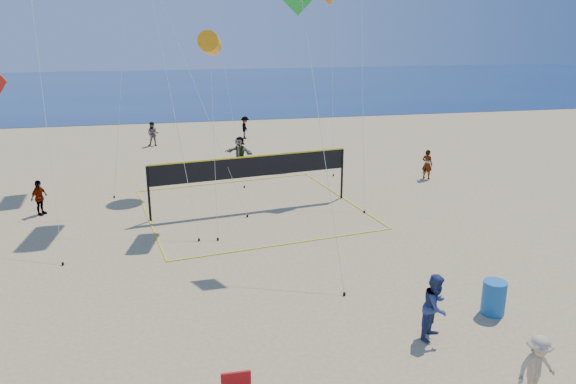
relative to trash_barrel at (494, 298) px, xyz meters
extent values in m
cube|color=navy|center=(-7.67, 58.00, -0.48)|extent=(140.00, 50.00, 0.03)
imported|color=navy|center=(-2.19, -0.81, 0.40)|extent=(1.10, 1.08, 1.78)
imported|color=tan|center=(-1.15, -3.58, 0.28)|extent=(1.08, 0.73, 1.54)
imported|color=gray|center=(-14.36, 11.53, 0.27)|extent=(0.76, 0.96, 1.52)
imported|color=gray|center=(-5.11, 17.29, 0.44)|extent=(1.71, 1.48, 1.87)
imported|color=gray|center=(4.22, 13.49, 0.28)|extent=(0.65, 0.67, 1.56)
imported|color=gray|center=(-9.97, 24.51, 0.30)|extent=(0.88, 0.75, 1.59)
imported|color=gray|center=(-3.74, 25.65, 0.28)|extent=(0.83, 1.12, 1.56)
cylinder|color=#1A61A9|center=(0.00, 0.00, 0.00)|extent=(0.79, 0.79, 0.99)
cylinder|color=black|center=(-9.75, 9.78, 0.68)|extent=(0.10, 0.10, 2.34)
cylinder|color=black|center=(-1.09, 11.21, 0.68)|extent=(0.10, 0.10, 2.34)
cube|color=black|center=(-5.42, 10.50, 1.41)|extent=(8.66, 1.44, 0.88)
cube|color=yellow|center=(-5.42, 10.50, 1.87)|extent=(8.66, 1.45, 0.06)
cube|color=yellow|center=(-4.71, 6.17, -0.48)|extent=(8.86, 1.50, 0.02)
cube|color=yellow|center=(-6.13, 14.82, -0.48)|extent=(8.86, 1.50, 0.02)
cylinder|color=silver|center=(-13.17, 9.04, 4.62)|extent=(1.25, 6.33, 10.13)
cylinder|color=black|center=(-12.55, 5.88, -0.44)|extent=(0.08, 0.08, 0.10)
cylinder|color=silver|center=(-8.65, 9.81, 4.88)|extent=(1.52, 5.34, 10.65)
cylinder|color=black|center=(-7.90, 7.15, -0.44)|extent=(0.08, 0.08, 0.10)
cylinder|color=#FF9C0E|center=(-7.01, 9.83, 6.62)|extent=(1.07, 2.00, 1.04)
cylinder|color=silver|center=(-7.10, 8.45, 3.09)|extent=(0.20, 2.76, 7.07)
cylinder|color=black|center=(-7.19, 7.08, -0.44)|extent=(0.08, 0.08, 0.10)
cylinder|color=silver|center=(-3.98, 4.21, 3.93)|extent=(0.35, 4.69, 8.75)
cylinder|color=black|center=(-3.81, 1.87, -0.44)|extent=(0.08, 0.08, 0.10)
cylinder|color=silver|center=(-0.19, 11.46, 5.12)|extent=(1.10, 4.97, 11.13)
cylinder|color=black|center=(-0.73, 8.98, -0.44)|extent=(0.08, 0.08, 0.10)
cylinder|color=silver|center=(-8.34, 12.82, 6.96)|extent=(5.18, 6.79, 14.82)
cylinder|color=black|center=(-5.76, 9.44, -0.44)|extent=(0.08, 0.08, 0.10)
cylinder|color=silver|center=(-5.96, 14.91, 4.83)|extent=(1.27, 2.28, 10.55)
cylinder|color=black|center=(-5.33, 13.77, -0.44)|extent=(0.08, 0.08, 0.10)
cylinder|color=silver|center=(-10.61, 16.18, 7.19)|extent=(1.82, 5.69, 15.27)
cylinder|color=black|center=(-11.52, 13.35, -0.44)|extent=(0.08, 0.08, 0.10)
cylinder|color=silver|center=(0.11, 17.30, 4.31)|extent=(1.04, 4.71, 9.51)
cylinder|color=black|center=(-0.41, 14.96, -0.44)|extent=(0.08, 0.08, 0.10)
camera|label=1|loc=(-8.54, -12.78, 7.52)|focal=35.00mm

